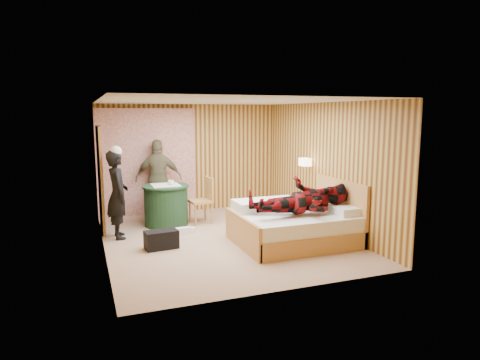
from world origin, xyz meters
name	(u,v)px	position (x,y,z in m)	size (l,w,h in m)	color
floor	(224,239)	(0.00, 0.00, 0.00)	(4.20, 5.00, 0.01)	tan
ceiling	(223,101)	(0.00, 0.00, 2.50)	(4.20, 5.00, 0.01)	silver
wall_back	(190,158)	(0.00, 2.50, 1.25)	(4.20, 0.02, 2.50)	#DCB654
wall_left	(101,178)	(-2.10, 0.00, 1.25)	(0.02, 5.00, 2.50)	#DCB654
wall_right	(324,167)	(2.10, 0.00, 1.25)	(0.02, 5.00, 2.50)	#DCB654
curtain	(147,162)	(-1.00, 2.43, 1.20)	(2.20, 0.08, 2.40)	silver
doorway	(100,179)	(-2.06, 1.40, 1.02)	(0.06, 0.90, 2.05)	black
wall_lamp	(305,162)	(1.92, 0.45, 1.30)	(0.26, 0.24, 0.16)	gold
bed	(295,225)	(1.12, -0.65, 0.32)	(2.01, 1.58, 1.09)	tan
nightstand	(308,213)	(1.88, 0.21, 0.29)	(0.43, 0.58, 0.56)	tan
round_table	(166,205)	(-0.80, 1.35, 0.43)	(0.95, 0.95, 0.84)	#1F4424
chair_far	(160,193)	(-0.78, 2.09, 0.54)	(0.50, 0.50, 0.93)	tan
chair_near	(204,197)	(-0.01, 1.27, 0.56)	(0.48, 0.48, 0.96)	tan
duffel_bag	(161,240)	(-1.18, -0.18, 0.16)	(0.55, 0.29, 0.31)	black
sneaker_left	(189,231)	(-0.52, 0.56, 0.06)	(0.25, 0.10, 0.11)	white
sneaker_right	(183,231)	(-0.65, 0.53, 0.07)	(0.31, 0.12, 0.14)	white
woman_standing	(118,195)	(-1.80, 0.75, 0.82)	(0.59, 0.39, 1.63)	black
man_at_table	(159,178)	(-0.80, 2.15, 0.86)	(1.01, 0.42, 1.72)	#6B6747
man_on_bed	(303,191)	(1.15, -0.88, 0.97)	(1.77, 0.67, 0.86)	#690A0B
book_lower	(310,200)	(1.88, 0.16, 0.57)	(0.17, 0.22, 0.02)	white
book_upper	(310,199)	(1.88, 0.16, 0.59)	(0.16, 0.22, 0.02)	white
cup_nightstand	(305,196)	(1.88, 0.34, 0.60)	(0.10, 0.10, 0.09)	white
cup_table	(171,182)	(-0.70, 1.30, 0.89)	(0.12, 0.12, 0.10)	white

